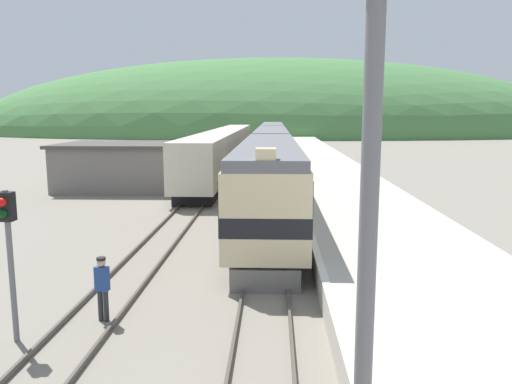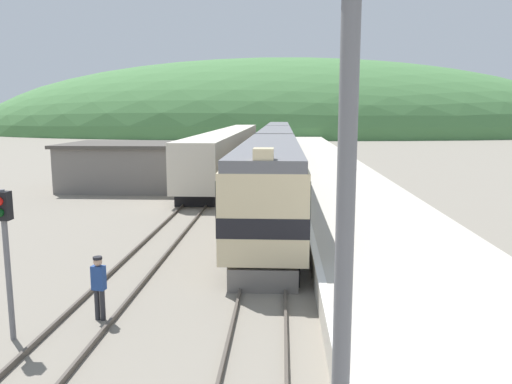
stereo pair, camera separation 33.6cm
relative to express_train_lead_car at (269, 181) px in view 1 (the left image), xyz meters
name	(u,v)px [view 1 (the left image)]	position (x,y,z in m)	size (l,w,h in m)	color
track_main	(272,153)	(0.00, 46.25, -2.24)	(1.52, 180.00, 0.16)	#4C443D
track_siding	(239,153)	(-4.76, 46.25, -2.24)	(1.52, 180.00, 0.16)	#4C443D
platform	(321,165)	(5.03, 26.25, -1.89)	(6.75, 140.00, 0.88)	#BCB5A5
distant_hills	(273,133)	(0.00, 115.39, -2.32)	(168.91, 76.01, 40.57)	#477A42
station_shed	(121,166)	(-11.37, 12.45, -0.58)	(8.77, 7.45, 3.45)	slate
express_train_lead_car	(269,181)	(0.00, 0.00, 0.00)	(2.97, 19.75, 4.60)	black
carriage_second	(271,149)	(0.00, 21.97, -0.01)	(2.96, 21.97, 4.24)	black
carriage_third	(272,137)	(0.00, 44.83, -0.01)	(2.96, 21.97, 4.24)	black
siding_train	(225,149)	(-4.76, 26.28, -0.28)	(2.90, 44.60, 3.96)	black
signal_mast_main	(375,61)	(1.26, -19.63, 3.89)	(3.30, 0.42, 8.99)	slate
signal_post_siding	(8,234)	(-6.22, -13.20, 0.45)	(0.36, 0.42, 3.86)	slate
track_worker	(102,285)	(-4.43, -11.88, -1.28)	(0.40, 0.28, 1.82)	#2D2D33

